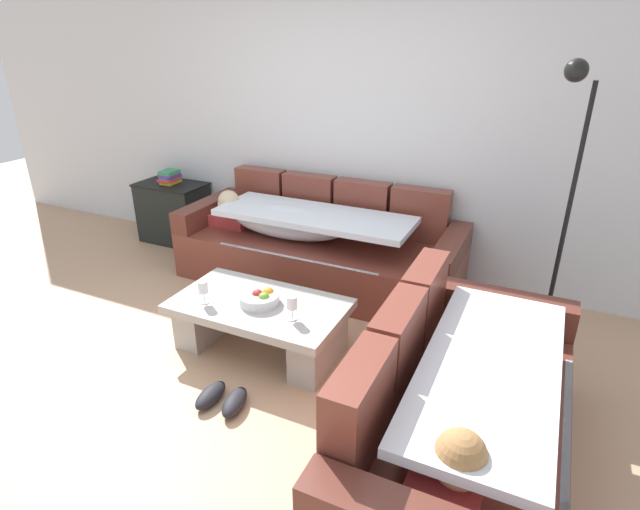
{
  "coord_description": "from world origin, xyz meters",
  "views": [
    {
      "loc": [
        1.74,
        -2.09,
        2.09
      ],
      "look_at": [
        0.25,
        1.04,
        0.55
      ],
      "focal_mm": 28.15,
      "sensor_mm": 36.0,
      "label": 1
    }
  ],
  "objects_px": {
    "couch_along_wall": "(314,247)",
    "fruit_bowl": "(260,298)",
    "wine_glass_near_right": "(292,303)",
    "book_stack_on_cabinet": "(170,177)",
    "pair_of_shoes": "(222,399)",
    "couch_near_window": "(462,418)",
    "wine_glass_near_left": "(203,288)",
    "side_cabinet": "(174,212)",
    "coffee_table": "(260,320)",
    "floor_lamp": "(564,192)"
  },
  "relations": [
    {
      "from": "fruit_bowl",
      "to": "wine_glass_near_left",
      "type": "distance_m",
      "value": 0.39
    },
    {
      "from": "wine_glass_near_right",
      "to": "side_cabinet",
      "type": "distance_m",
      "value": 2.69
    },
    {
      "from": "wine_glass_near_right",
      "to": "side_cabinet",
      "type": "relative_size",
      "value": 0.23
    },
    {
      "from": "couch_along_wall",
      "to": "floor_lamp",
      "type": "bearing_deg",
      "value": -3.4
    },
    {
      "from": "couch_near_window",
      "to": "coffee_table",
      "type": "height_order",
      "value": "couch_near_window"
    },
    {
      "from": "couch_near_window",
      "to": "pair_of_shoes",
      "type": "distance_m",
      "value": 1.42
    },
    {
      "from": "coffee_table",
      "to": "book_stack_on_cabinet",
      "type": "bearing_deg",
      "value": 144.31
    },
    {
      "from": "couch_near_window",
      "to": "book_stack_on_cabinet",
      "type": "xyz_separation_m",
      "value": [
        -3.41,
        1.88,
        0.37
      ]
    },
    {
      "from": "couch_near_window",
      "to": "floor_lamp",
      "type": "distance_m",
      "value": 1.75
    },
    {
      "from": "couch_along_wall",
      "to": "coffee_table",
      "type": "relative_size",
      "value": 2.08
    },
    {
      "from": "wine_glass_near_right",
      "to": "book_stack_on_cabinet",
      "type": "relative_size",
      "value": 0.7
    },
    {
      "from": "couch_along_wall",
      "to": "pair_of_shoes",
      "type": "xyz_separation_m",
      "value": [
        0.24,
        -1.77,
        -0.28
      ]
    },
    {
      "from": "fruit_bowl",
      "to": "couch_near_window",
      "type": "bearing_deg",
      "value": -18.66
    },
    {
      "from": "fruit_bowl",
      "to": "floor_lamp",
      "type": "relative_size",
      "value": 0.14
    },
    {
      "from": "fruit_bowl",
      "to": "book_stack_on_cabinet",
      "type": "xyz_separation_m",
      "value": [
        -1.94,
        1.38,
        0.29
      ]
    },
    {
      "from": "couch_along_wall",
      "to": "book_stack_on_cabinet",
      "type": "relative_size",
      "value": 10.54
    },
    {
      "from": "couch_along_wall",
      "to": "wine_glass_near_left",
      "type": "xyz_separation_m",
      "value": [
        -0.2,
        -1.32,
        0.17
      ]
    },
    {
      "from": "side_cabinet",
      "to": "coffee_table",
      "type": "bearing_deg",
      "value": -35.64
    },
    {
      "from": "side_cabinet",
      "to": "wine_glass_near_left",
      "type": "bearing_deg",
      "value": -44.23
    },
    {
      "from": "couch_near_window",
      "to": "wine_glass_near_left",
      "type": "height_order",
      "value": "couch_near_window"
    },
    {
      "from": "couch_near_window",
      "to": "wine_glass_near_left",
      "type": "relative_size",
      "value": 11.57
    },
    {
      "from": "book_stack_on_cabinet",
      "to": "pair_of_shoes",
      "type": "relative_size",
      "value": 0.74
    },
    {
      "from": "couch_near_window",
      "to": "wine_glass_near_left",
      "type": "xyz_separation_m",
      "value": [
        -1.82,
        0.33,
        0.16
      ]
    },
    {
      "from": "couch_along_wall",
      "to": "floor_lamp",
      "type": "relative_size",
      "value": 1.28
    },
    {
      "from": "fruit_bowl",
      "to": "side_cabinet",
      "type": "distance_m",
      "value": 2.38
    },
    {
      "from": "wine_glass_near_left",
      "to": "pair_of_shoes",
      "type": "distance_m",
      "value": 0.77
    },
    {
      "from": "wine_glass_near_left",
      "to": "wine_glass_near_right",
      "type": "xyz_separation_m",
      "value": [
        0.65,
        0.07,
        0.0
      ]
    },
    {
      "from": "fruit_bowl",
      "to": "wine_glass_near_left",
      "type": "height_order",
      "value": "wine_glass_near_left"
    },
    {
      "from": "couch_along_wall",
      "to": "floor_lamp",
      "type": "xyz_separation_m",
      "value": [
        1.9,
        -0.11,
        0.79
      ]
    },
    {
      "from": "coffee_table",
      "to": "book_stack_on_cabinet",
      "type": "relative_size",
      "value": 5.07
    },
    {
      "from": "couch_along_wall",
      "to": "fruit_bowl",
      "type": "distance_m",
      "value": 1.17
    },
    {
      "from": "fruit_bowl",
      "to": "couch_along_wall",
      "type": "bearing_deg",
      "value": 97.29
    },
    {
      "from": "side_cabinet",
      "to": "pair_of_shoes",
      "type": "height_order",
      "value": "side_cabinet"
    },
    {
      "from": "couch_near_window",
      "to": "fruit_bowl",
      "type": "distance_m",
      "value": 1.56
    },
    {
      "from": "coffee_table",
      "to": "floor_lamp",
      "type": "relative_size",
      "value": 0.62
    },
    {
      "from": "side_cabinet",
      "to": "pair_of_shoes",
      "type": "distance_m",
      "value": 2.86
    },
    {
      "from": "couch_along_wall",
      "to": "fruit_bowl",
      "type": "height_order",
      "value": "couch_along_wall"
    },
    {
      "from": "side_cabinet",
      "to": "floor_lamp",
      "type": "relative_size",
      "value": 0.37
    },
    {
      "from": "couch_along_wall",
      "to": "couch_near_window",
      "type": "xyz_separation_m",
      "value": [
        1.62,
        -1.66,
        0.01
      ]
    },
    {
      "from": "couch_near_window",
      "to": "wine_glass_near_right",
      "type": "height_order",
      "value": "couch_near_window"
    },
    {
      "from": "coffee_table",
      "to": "side_cabinet",
      "type": "xyz_separation_m",
      "value": [
        -1.92,
        1.38,
        0.08
      ]
    },
    {
      "from": "book_stack_on_cabinet",
      "to": "side_cabinet",
      "type": "bearing_deg",
      "value": -101.68
    },
    {
      "from": "wine_glass_near_right",
      "to": "coffee_table",
      "type": "bearing_deg",
      "value": 163.14
    },
    {
      "from": "book_stack_on_cabinet",
      "to": "floor_lamp",
      "type": "distance_m",
      "value": 3.73
    },
    {
      "from": "couch_near_window",
      "to": "pair_of_shoes",
      "type": "xyz_separation_m",
      "value": [
        -1.38,
        -0.11,
        -0.29
      ]
    },
    {
      "from": "couch_near_window",
      "to": "floor_lamp",
      "type": "height_order",
      "value": "floor_lamp"
    },
    {
      "from": "wine_glass_near_right",
      "to": "couch_near_window",
      "type": "bearing_deg",
      "value": -19.08
    },
    {
      "from": "couch_along_wall",
      "to": "wine_glass_near_right",
      "type": "bearing_deg",
      "value": -70.23
    },
    {
      "from": "fruit_bowl",
      "to": "side_cabinet",
      "type": "xyz_separation_m",
      "value": [
        -1.94,
        1.38,
        -0.1
      ]
    },
    {
      "from": "floor_lamp",
      "to": "pair_of_shoes",
      "type": "height_order",
      "value": "floor_lamp"
    }
  ]
}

